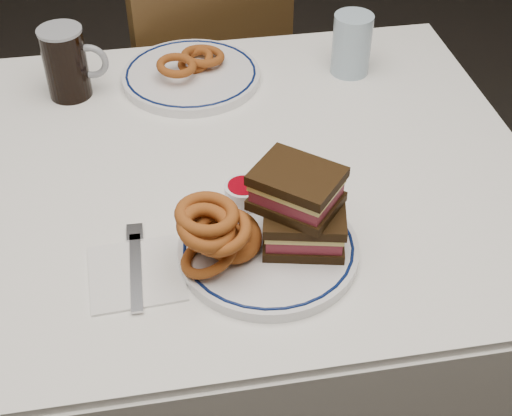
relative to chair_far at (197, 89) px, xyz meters
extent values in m
cube|color=white|center=(-0.12, -0.67, 0.25)|extent=(1.26, 0.86, 0.03)
cylinder|color=#473117|center=(0.42, -0.33, -0.13)|extent=(0.06, 0.06, 0.71)
cube|color=white|center=(0.51, -0.67, 0.16)|extent=(0.01, 0.86, 0.17)
cube|color=white|center=(-0.12, -0.24, 0.16)|extent=(1.26, 0.01, 0.17)
cube|color=#473117|center=(-0.03, 0.07, -0.06)|extent=(0.54, 0.54, 0.04)
cylinder|color=#473117|center=(0.07, 0.30, -0.29)|extent=(0.04, 0.04, 0.41)
cylinder|color=#473117|center=(0.21, -0.03, -0.29)|extent=(0.04, 0.04, 0.41)
cylinder|color=#473117|center=(-0.26, 0.16, -0.29)|extent=(0.04, 0.04, 0.41)
cylinder|color=#473117|center=(-0.12, -0.17, -0.29)|extent=(0.04, 0.04, 0.41)
cube|color=#473117|center=(0.04, -0.11, 0.18)|extent=(0.39, 0.19, 0.46)
cylinder|color=white|center=(0.02, -0.89, 0.27)|extent=(0.26, 0.26, 0.02)
torus|color=#09184A|center=(0.02, -0.89, 0.28)|extent=(0.25, 0.25, 0.00)
cube|color=black|center=(0.07, -0.89, 0.29)|extent=(0.13, 0.11, 0.02)
cube|color=maroon|center=(0.07, -0.89, 0.30)|extent=(0.12, 0.10, 0.02)
cube|color=#EDD16A|center=(0.07, -0.89, 0.32)|extent=(0.13, 0.11, 0.01)
cube|color=black|center=(0.07, -0.89, 0.33)|extent=(0.13, 0.11, 0.02)
cube|color=black|center=(0.06, -0.87, 0.35)|extent=(0.15, 0.14, 0.02)
cube|color=maroon|center=(0.06, -0.87, 0.36)|extent=(0.14, 0.13, 0.02)
cube|color=#EDD16A|center=(0.06, -0.87, 0.38)|extent=(0.14, 0.14, 0.01)
cube|color=black|center=(0.06, -0.87, 0.39)|extent=(0.15, 0.14, 0.02)
torus|color=brown|center=(-0.03, -0.88, 0.29)|extent=(0.09, 0.09, 0.05)
torus|color=brown|center=(-0.07, -0.91, 0.30)|extent=(0.09, 0.09, 0.05)
torus|color=brown|center=(-0.03, -0.89, 0.31)|extent=(0.09, 0.09, 0.06)
torus|color=brown|center=(-0.05, -0.88, 0.32)|extent=(0.10, 0.09, 0.08)
torus|color=brown|center=(-0.07, -0.88, 0.32)|extent=(0.08, 0.08, 0.04)
torus|color=brown|center=(-0.07, -0.90, 0.33)|extent=(0.09, 0.09, 0.04)
torus|color=brown|center=(-0.05, -0.91, 0.34)|extent=(0.09, 0.09, 0.04)
torus|color=brown|center=(-0.07, -0.92, 0.35)|extent=(0.09, 0.08, 0.05)
torus|color=brown|center=(-0.06, -0.90, 0.36)|extent=(0.09, 0.09, 0.03)
cylinder|color=white|center=(0.00, -0.79, 0.29)|extent=(0.06, 0.06, 0.03)
cylinder|color=maroon|center=(0.00, -0.79, 0.31)|extent=(0.05, 0.05, 0.01)
cylinder|color=black|center=(-0.27, -0.40, 0.33)|extent=(0.08, 0.08, 0.13)
cylinder|color=gray|center=(-0.27, -0.40, 0.39)|extent=(0.08, 0.08, 0.01)
torus|color=gray|center=(-0.23, -0.41, 0.33)|extent=(0.07, 0.03, 0.07)
cylinder|color=#9FBACD|center=(0.28, -0.41, 0.32)|extent=(0.08, 0.08, 0.12)
cylinder|color=white|center=(-0.04, -0.39, 0.27)|extent=(0.27, 0.27, 0.02)
torus|color=#09184A|center=(-0.04, -0.39, 0.28)|extent=(0.25, 0.25, 0.00)
torus|color=brown|center=(-0.03, -0.36, 0.29)|extent=(0.08, 0.08, 0.04)
torus|color=brown|center=(-0.01, -0.36, 0.30)|extent=(0.09, 0.09, 0.03)
torus|color=brown|center=(-0.07, -0.41, 0.31)|extent=(0.08, 0.08, 0.03)
cube|color=white|center=(-0.17, -0.90, 0.26)|extent=(0.14, 0.14, 0.00)
cube|color=silver|center=(-0.17, -0.90, 0.27)|extent=(0.02, 0.15, 0.00)
cube|color=silver|center=(-0.17, -0.82, 0.27)|extent=(0.03, 0.04, 0.00)
camera|label=1|loc=(-0.12, -1.61, 1.00)|focal=50.00mm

